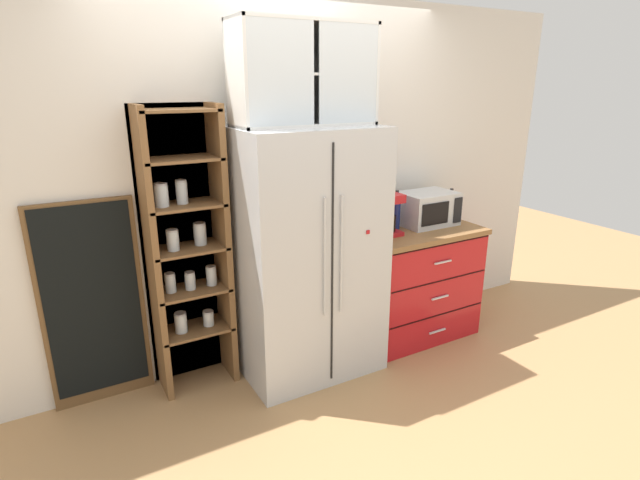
# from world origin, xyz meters

# --- Properties ---
(ground_plane) EXTENTS (10.79, 10.79, 0.00)m
(ground_plane) POSITION_xyz_m (0.00, 0.00, 0.00)
(ground_plane) COLOR tan
(wall_back_cream) EXTENTS (5.08, 0.10, 2.55)m
(wall_back_cream) POSITION_xyz_m (0.00, 0.40, 1.27)
(wall_back_cream) COLOR silver
(wall_back_cream) RESTS_ON ground
(refrigerator) EXTENTS (0.94, 0.68, 1.71)m
(refrigerator) POSITION_xyz_m (0.00, 0.02, 0.86)
(refrigerator) COLOR silver
(refrigerator) RESTS_ON ground
(pantry_shelf_column) EXTENTS (0.53, 0.32, 1.86)m
(pantry_shelf_column) POSITION_xyz_m (-0.76, 0.27, 0.95)
(pantry_shelf_column) COLOR brown
(pantry_shelf_column) RESTS_ON ground
(counter_cabinet) EXTENTS (0.97, 0.64, 0.89)m
(counter_cabinet) POSITION_xyz_m (0.98, 0.05, 0.45)
(counter_cabinet) COLOR red
(counter_cabinet) RESTS_ON ground
(microwave) EXTENTS (0.44, 0.33, 0.26)m
(microwave) POSITION_xyz_m (1.12, 0.10, 1.02)
(microwave) COLOR silver
(microwave) RESTS_ON counter_cabinet
(coffee_maker) EXTENTS (0.17, 0.20, 0.31)m
(coffee_maker) POSITION_xyz_m (0.68, 0.05, 1.05)
(coffee_maker) COLOR red
(coffee_maker) RESTS_ON counter_cabinet
(mug_sage) EXTENTS (0.11, 0.07, 0.10)m
(mug_sage) POSITION_xyz_m (0.98, -0.01, 0.94)
(mug_sage) COLOR #8CA37F
(mug_sage) RESTS_ON counter_cabinet
(bottle_amber) EXTENTS (0.07, 0.07, 0.25)m
(bottle_amber) POSITION_xyz_m (1.40, 0.13, 1.00)
(bottle_amber) COLOR brown
(bottle_amber) RESTS_ON counter_cabinet
(bottle_cobalt) EXTENTS (0.06, 0.06, 0.30)m
(bottle_cobalt) POSITION_xyz_m (0.84, 0.13, 1.03)
(bottle_cobalt) COLOR navy
(bottle_cobalt) RESTS_ON counter_cabinet
(upper_cabinet) EXTENTS (0.91, 0.32, 0.62)m
(upper_cabinet) POSITION_xyz_m (0.00, 0.07, 2.02)
(upper_cabinet) COLOR silver
(upper_cabinet) RESTS_ON refrigerator
(chalkboard_menu) EXTENTS (0.60, 0.04, 1.32)m
(chalkboard_menu) POSITION_xyz_m (-1.34, 0.33, 0.67)
(chalkboard_menu) COLOR brown
(chalkboard_menu) RESTS_ON ground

